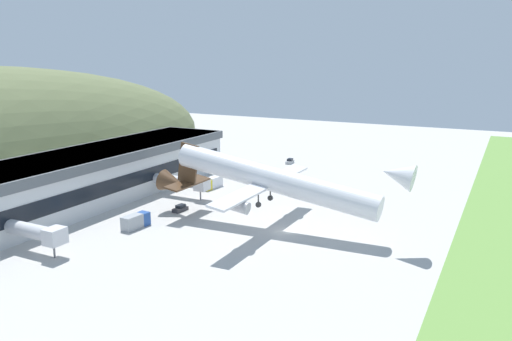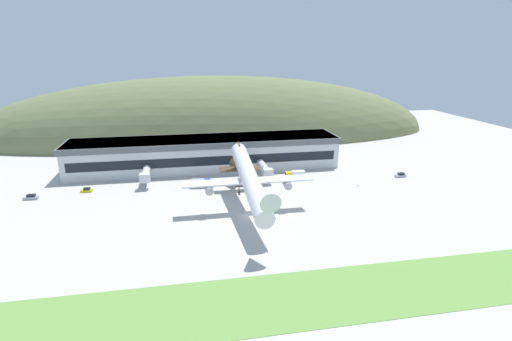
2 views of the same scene
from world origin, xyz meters
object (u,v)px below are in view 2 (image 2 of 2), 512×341
Objects in this scene: fuel_truck at (295,175)px; service_car_0 at (241,184)px; jetway_1 at (265,169)px; service_car_3 at (401,175)px; traffic_cone_0 at (358,185)px; service_car_1 at (87,190)px; service_car_2 at (31,197)px; box_truck at (201,183)px; jetway_0 at (146,174)px; terminal_building at (205,151)px; cargo_airplane at (249,179)px.

service_car_0 is at bearing -167.33° from fuel_truck.
jetway_1 is 3.84× the size of service_car_3.
service_car_1 is at bearing 172.88° from traffic_cone_0.
service_car_2 is 53.15m from box_truck.
service_car_2 is at bearing 176.02° from traffic_cone_0.
jetway_0 reaches higher than service_car_3.
terminal_building is at bearing 113.47° from service_car_0.
box_truck reaches higher than traffic_cone_0.
cargo_airplane reaches higher than jetway_1.
jetway_1 is at bearing 174.13° from fuel_truck.
box_truck is at bearing 174.61° from service_car_0.
service_car_3 is 39.02m from fuel_truck.
service_car_0 is at bearing 169.03° from traffic_cone_0.
fuel_truck is at bearing -31.59° from terminal_building.
service_car_2 is at bearing 161.10° from cargo_airplane.
cargo_airplane is 24.61m from service_car_0.
service_car_0 is at bearing -148.96° from jetway_1.
traffic_cone_0 is at bearing -7.12° from service_car_1.
cargo_airplane is 8.44× the size of box_truck.
jetway_0 is 43.43m from cargo_airplane.
cargo_airplane is at bearing -62.61° from box_truck.
service_car_1 is at bearing -169.50° from jetway_0.
cargo_airplane is 57.19m from service_car_1.
service_car_2 reaches higher than service_car_0.
terminal_building is at bearing 147.78° from traffic_cone_0.
jetway_0 is at bearing 168.31° from traffic_cone_0.
terminal_building is 179.21× the size of traffic_cone_0.
service_car_2 is at bearing -156.91° from terminal_building.
fuel_truck is 1.11× the size of box_truck.
service_car_0 is 0.54× the size of fuel_truck.
jetway_1 is 4.14× the size of service_car_1.
jetway_1 reaches higher than service_car_1.
box_truck is at bearing -168.94° from jetway_1.
service_car_3 is at bearing 18.31° from traffic_cone_0.
jetway_0 is 41.67m from jetway_1.
service_car_2 is (-56.31, -24.00, -6.14)m from terminal_building.
box_truck reaches higher than service_car_1.
jetway_1 is 3.91× the size of service_car_0.
fuel_truck reaches higher than service_car_1.
fuel_truck is at bearing -5.87° from jetway_1.
cargo_airplane is at bearing -159.61° from traffic_cone_0.
cargo_airplane reaches higher than fuel_truck.
terminal_building reaches higher than fuel_truck.
service_car_0 is 66.61m from service_car_2.
box_truck is (-12.44, 24.00, -8.59)m from cargo_airplane.
fuel_truck is 12.47× the size of traffic_cone_0.
fuel_truck is at bearing 0.82° from service_car_1.
jetway_0 is 35.53m from service_car_2.
service_car_1 is 0.51× the size of fuel_truck.
service_car_2 is (-66.61, -0.28, 0.09)m from service_car_0.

